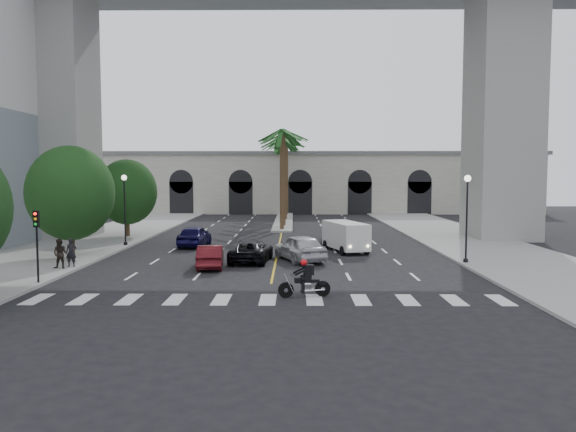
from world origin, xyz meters
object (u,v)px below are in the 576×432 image
object	(u,v)px
lamp_post_left_far	(125,204)
car_e	(194,236)
motorcycle_rider	(306,280)
car_b	(210,256)
car_d	(335,232)
pedestrian_a	(71,253)
pedestrian_b	(60,254)
lamp_post_right	(467,211)
car_c	(251,251)
car_a	(300,248)
cargo_van	(346,235)
traffic_signal_far	(37,234)

from	to	relation	value
lamp_post_left_far	car_e	size ratio (longest dim) A/B	1.14
motorcycle_rider	car_b	xyz separation A→B (m)	(-5.34, 7.68, -0.10)
motorcycle_rider	car_d	xyz separation A→B (m)	(2.86, 21.02, -0.04)
pedestrian_a	pedestrian_b	distance (m)	0.70
lamp_post_right	car_c	xyz separation A→B (m)	(-12.90, 1.02, -2.55)
lamp_post_right	car_c	size ratio (longest dim) A/B	1.11
car_a	pedestrian_a	distance (m)	13.41
lamp_post_right	car_e	xyz separation A→B (m)	(-17.71, 8.34, -2.43)
car_b	car_d	xyz separation A→B (m)	(8.20, 13.34, 0.06)
car_b	lamp_post_right	bearing A→B (deg)	179.34
car_a	lamp_post_left_far	bearing A→B (deg)	-48.55
car_b	cargo_van	size ratio (longest dim) A/B	0.78
lamp_post_right	car_d	size ratio (longest dim) A/B	1.07
car_d	cargo_van	size ratio (longest dim) A/B	0.97
lamp_post_left_far	car_b	size ratio (longest dim) A/B	1.33
car_d	car_e	bearing A→B (deg)	23.45
car_b	pedestrian_a	xyz separation A→B (m)	(-7.81, -0.65, 0.30)
motorcycle_rider	car_c	distance (m)	10.45
car_c	motorcycle_rider	bearing A→B (deg)	112.99
car_b	pedestrian_b	xyz separation A→B (m)	(-8.19, -1.23, 0.32)
pedestrian_a	pedestrian_b	bearing A→B (deg)	-127.63
car_e	pedestrian_a	distance (m)	11.49
car_c	car_d	distance (m)	12.58
lamp_post_right	car_b	distance (m)	15.36
motorcycle_rider	traffic_signal_far	bearing A→B (deg)	158.82
lamp_post_left_far	car_b	bearing A→B (deg)	-50.23
lamp_post_right	motorcycle_rider	bearing A→B (deg)	-137.49
pedestrian_a	car_d	bearing A→B (deg)	36.80
car_c	pedestrian_b	distance (m)	10.97
pedestrian_b	lamp_post_right	bearing A→B (deg)	7.85
motorcycle_rider	car_a	size ratio (longest dim) A/B	0.47
car_e	cargo_van	xyz separation A→B (m)	(11.06, -2.73, 0.35)
lamp_post_left_far	cargo_van	xyz separation A→B (m)	(16.15, -2.39, -2.07)
lamp_post_left_far	motorcycle_rider	bearing A→B (deg)	-52.39
car_a	car_b	bearing A→B (deg)	5.60
motorcycle_rider	pedestrian_b	distance (m)	14.99
car_d	traffic_signal_far	bearing A→B (deg)	54.00
lamp_post_right	car_e	size ratio (longest dim) A/B	1.14
car_b	car_c	world-z (taller)	car_c
motorcycle_rider	cargo_van	bearing A→B (deg)	67.47
motorcycle_rider	car_c	world-z (taller)	motorcycle_rider
lamp_post_left_far	car_a	xyz separation A→B (m)	(12.90, -6.61, -2.38)
motorcycle_rider	cargo_van	xyz separation A→B (m)	(3.10, 14.55, 0.38)
lamp_post_left_far	car_a	bearing A→B (deg)	-27.12
lamp_post_left_far	car_c	size ratio (longest dim) A/B	1.11
lamp_post_left_far	car_c	world-z (taller)	lamp_post_left_far
lamp_post_right	cargo_van	distance (m)	8.95
lamp_post_right	traffic_signal_far	bearing A→B (deg)	-164.02
car_b	pedestrian_a	size ratio (longest dim) A/B	2.48
motorcycle_rider	car_c	xyz separation A→B (m)	(-3.15, 9.96, -0.09)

